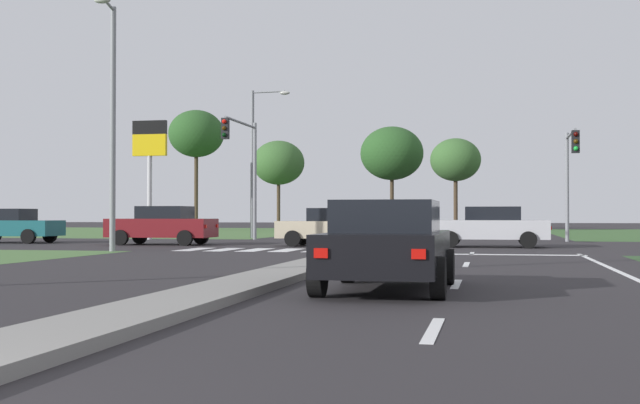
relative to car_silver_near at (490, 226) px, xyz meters
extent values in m
plane|color=#282628|center=(-4.06, 0.87, -0.80)|extent=(200.00, 200.00, 0.00)
cube|color=#476B38|center=(-29.56, 25.37, -0.80)|extent=(35.00, 35.00, 0.01)
cube|color=gray|center=(-4.06, -18.13, -0.73)|extent=(1.20, 22.00, 0.14)
cube|color=#ADA89E|center=(-4.06, 25.87, -0.73)|extent=(1.20, 36.00, 0.14)
cube|color=silver|center=(-0.56, -23.55, -0.80)|extent=(0.14, 2.00, 0.01)
cube|color=silver|center=(-0.56, -17.55, -0.80)|extent=(0.14, 2.00, 0.01)
cube|color=silver|center=(-0.56, -11.55, -0.80)|extent=(0.14, 2.00, 0.01)
cube|color=silver|center=(-0.56, -5.55, -0.80)|extent=(0.14, 2.00, 0.01)
cube|color=silver|center=(-0.26, -6.13, -0.80)|extent=(6.40, 0.50, 0.01)
cube|color=silver|center=(-10.46, -4.33, -0.80)|extent=(0.70, 2.80, 0.01)
cube|color=silver|center=(-9.31, -4.33, -0.80)|extent=(0.70, 2.80, 0.01)
cube|color=silver|center=(-8.16, -4.33, -0.80)|extent=(0.70, 2.80, 0.01)
cube|color=silver|center=(-7.01, -4.33, -0.80)|extent=(0.70, 2.80, 0.01)
cube|color=silver|center=(-5.86, -4.33, -0.80)|extent=(0.70, 2.80, 0.01)
cube|color=silver|center=(-4.71, -4.33, -0.80)|extent=(0.70, 2.80, 0.01)
cube|color=silver|center=(-3.56, -4.33, -0.80)|extent=(0.70, 2.80, 0.01)
cube|color=silver|center=(-2.41, -4.33, -0.80)|extent=(0.70, 2.80, 0.01)
cube|color=#B7B7BC|center=(-0.03, 0.00, -0.12)|extent=(4.51, 1.83, 0.73)
cube|color=black|center=(0.12, 0.00, 0.51)|extent=(2.08, 1.61, 0.52)
cube|color=red|center=(2.24, -0.70, -0.04)|extent=(0.04, 0.20, 0.14)
cube|color=red|center=(2.24, 0.70, -0.04)|extent=(0.04, 0.20, 0.14)
cylinder|color=black|center=(-1.48, -0.92, -0.48)|extent=(0.64, 0.22, 0.64)
cylinder|color=black|center=(-1.48, 0.92, -0.48)|extent=(0.64, 0.22, 0.64)
cylinder|color=black|center=(1.41, -0.92, -0.48)|extent=(0.64, 0.22, 0.64)
cylinder|color=black|center=(1.41, 0.92, -0.48)|extent=(0.64, 0.22, 0.64)
cube|color=silver|center=(-6.38, 19.37, -0.12)|extent=(1.79, 4.41, 0.73)
cube|color=black|center=(-6.38, 19.52, 0.51)|extent=(1.58, 2.03, 0.52)
cube|color=red|center=(-5.70, 21.60, -0.04)|extent=(0.20, 0.04, 0.14)
cube|color=red|center=(-7.07, 21.60, -0.04)|extent=(0.20, 0.04, 0.14)
cylinder|color=black|center=(-5.49, 17.96, -0.48)|extent=(0.22, 0.64, 0.64)
cylinder|color=black|center=(-7.28, 17.96, -0.48)|extent=(0.22, 0.64, 0.64)
cylinder|color=black|center=(-5.49, 20.78, -0.48)|extent=(0.22, 0.64, 0.64)
cylinder|color=black|center=(-7.28, 20.78, -0.48)|extent=(0.22, 0.64, 0.64)
cube|color=#BCAD8E|center=(-6.28, -0.16, -0.14)|extent=(4.18, 1.75, 0.68)
cube|color=black|center=(-6.13, -0.16, 0.46)|extent=(1.92, 1.54, 0.52)
cube|color=red|center=(-4.17, -0.82, -0.07)|extent=(0.04, 0.20, 0.14)
cube|color=red|center=(-4.17, 0.51, -0.07)|extent=(0.04, 0.20, 0.14)
cylinder|color=black|center=(-7.62, -1.03, -0.48)|extent=(0.64, 0.22, 0.64)
cylinder|color=black|center=(-7.62, 0.72, -0.48)|extent=(0.64, 0.22, 0.64)
cylinder|color=black|center=(-4.95, -1.03, -0.48)|extent=(0.64, 0.22, 0.64)
cylinder|color=black|center=(-4.95, 0.72, -0.48)|extent=(0.64, 0.22, 0.64)
cube|color=#19565B|center=(-21.03, 0.68, -0.14)|extent=(4.40, 1.77, 0.69)
cube|color=black|center=(-21.18, 0.68, 0.47)|extent=(2.02, 1.56, 0.52)
cylinder|color=black|center=(-19.63, 1.56, -0.48)|extent=(0.64, 0.22, 0.64)
cylinder|color=black|center=(-19.63, -0.21, -0.48)|extent=(0.64, 0.22, 0.64)
cube|color=black|center=(-1.62, -18.96, -0.16)|extent=(1.82, 4.24, 0.64)
cube|color=black|center=(-1.62, -19.11, 0.42)|extent=(1.60, 1.95, 0.52)
cube|color=red|center=(-2.31, -21.11, -0.10)|extent=(0.20, 0.04, 0.14)
cube|color=red|center=(-0.93, -21.11, -0.10)|extent=(0.20, 0.04, 0.14)
cylinder|color=black|center=(-2.53, -17.61, -0.48)|extent=(0.22, 0.64, 0.64)
cylinder|color=black|center=(-0.71, -17.61, -0.48)|extent=(0.22, 0.64, 0.64)
cylinder|color=black|center=(-2.53, -20.32, -0.48)|extent=(0.22, 0.64, 0.64)
cylinder|color=black|center=(-0.71, -20.32, -0.48)|extent=(0.22, 0.64, 0.64)
cube|color=maroon|center=(-13.47, -0.20, -0.09)|extent=(4.38, 1.88, 0.77)
cube|color=black|center=(-13.32, -0.20, 0.55)|extent=(2.01, 1.65, 0.52)
cube|color=red|center=(-11.26, -0.92, -0.02)|extent=(0.04, 0.20, 0.14)
cube|color=red|center=(-11.26, 0.51, -0.02)|extent=(0.04, 0.20, 0.14)
cylinder|color=black|center=(-14.87, -1.14, -0.48)|extent=(0.64, 0.22, 0.64)
cylinder|color=black|center=(-14.87, 0.73, -0.48)|extent=(0.64, 0.22, 0.64)
cylinder|color=black|center=(-12.07, -1.14, -0.48)|extent=(0.64, 0.22, 0.64)
cylinder|color=black|center=(-12.07, 0.73, -0.48)|extent=(0.64, 0.22, 0.64)
cylinder|color=gray|center=(-11.66, 7.47, 2.16)|extent=(0.18, 0.18, 5.92)
cylinder|color=gray|center=(-11.66, 5.10, 4.87)|extent=(0.12, 4.73, 0.12)
cube|color=black|center=(-11.66, 2.74, 4.34)|extent=(0.32, 0.26, 0.95)
sphere|color=red|center=(-11.66, 2.58, 4.64)|extent=(0.20, 0.20, 0.20)
sphere|color=#3A2405|center=(-11.66, 2.58, 4.34)|extent=(0.20, 0.20, 0.20)
sphere|color=black|center=(-11.66, 2.58, 4.04)|extent=(0.20, 0.20, 0.20)
cylinder|color=gray|center=(3.54, 7.47, 1.75)|extent=(0.18, 0.18, 5.11)
cylinder|color=gray|center=(3.54, 5.44, 4.05)|extent=(0.12, 4.06, 0.12)
cube|color=black|center=(3.54, 3.40, 3.53)|extent=(0.32, 0.26, 0.95)
sphere|color=#360503|center=(3.54, 3.24, 3.83)|extent=(0.20, 0.20, 0.20)
sphere|color=#3A2405|center=(3.54, 3.24, 3.53)|extent=(0.20, 0.20, 0.20)
sphere|color=green|center=(3.54, 3.24, 3.23)|extent=(0.20, 0.20, 0.20)
cylinder|color=gray|center=(-12.65, -6.44, 3.40)|extent=(0.20, 0.20, 8.41)
cylinder|color=gray|center=(-12.46, -7.24, 7.50)|extent=(0.49, 1.62, 0.10)
ellipsoid|color=#B2B2A8|center=(-12.26, -8.03, 7.40)|extent=(0.56, 0.28, 0.20)
cylinder|color=gray|center=(-12.65, 10.35, 3.21)|extent=(0.20, 0.20, 8.02)
cylinder|color=gray|center=(-11.73, 10.27, 7.11)|extent=(1.86, 0.25, 0.10)
ellipsoid|color=#B2B2A8|center=(-10.80, 10.20, 7.01)|extent=(0.56, 0.28, 0.20)
cylinder|color=#9E8966|center=(-3.79, 10.69, -0.25)|extent=(0.16, 0.16, 0.82)
cylinder|color=#9E8966|center=(-3.79, 10.69, 0.58)|extent=(0.34, 0.34, 0.85)
sphere|color=tan|center=(-3.79, 10.69, 1.13)|extent=(0.24, 0.24, 0.24)
cylinder|color=silver|center=(-16.98, 6.61, 1.33)|extent=(0.24, 0.24, 4.26)
cube|color=gold|center=(-16.98, 6.61, 4.01)|extent=(1.80, 0.24, 1.10)
cube|color=black|center=(-16.98, 6.61, 4.91)|extent=(1.80, 0.24, 0.70)
cylinder|color=#423323|center=(-24.59, 33.82, 2.65)|extent=(0.33, 0.33, 6.90)
ellipsoid|color=#285123|center=(-24.59, 33.82, 7.40)|extent=(4.74, 4.74, 4.03)
cylinder|color=#423323|center=(-17.17, 33.20, 1.40)|extent=(0.29, 0.29, 4.40)
ellipsoid|color=#38602D|center=(-17.17, 33.20, 4.78)|extent=(4.30, 4.30, 3.65)
cylinder|color=#423323|center=(-8.15, 36.58, 1.70)|extent=(0.32, 0.32, 5.00)
ellipsoid|color=#285123|center=(-8.15, 36.58, 5.67)|extent=(5.33, 5.33, 4.53)
cylinder|color=#423323|center=(-2.64, 31.74, 1.43)|extent=(0.31, 0.31, 4.45)
ellipsoid|color=#38602D|center=(-2.64, 31.74, 4.73)|extent=(3.91, 3.91, 3.32)
camera|label=1|loc=(0.05, -32.50, 0.44)|focal=46.12mm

